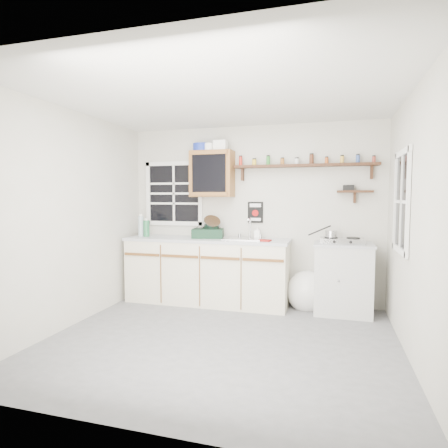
# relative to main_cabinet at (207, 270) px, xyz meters

# --- Properties ---
(room) EXTENTS (3.64, 3.24, 2.54)m
(room) POSITION_rel_main_cabinet_xyz_m (0.58, -1.30, 0.79)
(room) COLOR #57575A
(room) RESTS_ON ground
(main_cabinet) EXTENTS (2.31, 0.63, 0.92)m
(main_cabinet) POSITION_rel_main_cabinet_xyz_m (0.00, 0.00, 0.00)
(main_cabinet) COLOR beige
(main_cabinet) RESTS_ON floor
(right_cabinet) EXTENTS (0.73, 0.57, 0.91)m
(right_cabinet) POSITION_rel_main_cabinet_xyz_m (1.83, 0.03, -0.01)
(right_cabinet) COLOR #BABAB3
(right_cabinet) RESTS_ON floor
(sink) EXTENTS (0.52, 0.44, 0.29)m
(sink) POSITION_rel_main_cabinet_xyz_m (0.54, 0.01, 0.47)
(sink) COLOR #AEAEB3
(sink) RESTS_ON main_cabinet
(upper_cabinet) EXTENTS (0.60, 0.32, 0.65)m
(upper_cabinet) POSITION_rel_main_cabinet_xyz_m (0.03, 0.14, 1.36)
(upper_cabinet) COLOR brown
(upper_cabinet) RESTS_ON wall_back
(upper_cabinet_clutter) EXTENTS (0.50, 0.24, 0.14)m
(upper_cabinet_clutter) POSITION_rel_main_cabinet_xyz_m (-0.02, 0.14, 1.75)
(upper_cabinet_clutter) COLOR navy
(upper_cabinet_clutter) RESTS_ON upper_cabinet
(spice_shelf) EXTENTS (1.91, 0.18, 0.35)m
(spice_shelf) POSITION_rel_main_cabinet_xyz_m (1.30, 0.21, 1.47)
(spice_shelf) COLOR black
(spice_shelf) RESTS_ON wall_back
(secondary_shelf) EXTENTS (0.45, 0.16, 0.24)m
(secondary_shelf) POSITION_rel_main_cabinet_xyz_m (1.94, 0.22, 1.12)
(secondary_shelf) COLOR black
(secondary_shelf) RESTS_ON wall_back
(warning_sign) EXTENTS (0.22, 0.02, 0.30)m
(warning_sign) POSITION_rel_main_cabinet_xyz_m (0.63, 0.29, 0.82)
(warning_sign) COLOR black
(warning_sign) RESTS_ON wall_back
(window_back) EXTENTS (0.93, 0.03, 0.98)m
(window_back) POSITION_rel_main_cabinet_xyz_m (-0.62, 0.29, 1.09)
(window_back) COLOR black
(window_back) RESTS_ON wall_back
(window_right) EXTENTS (0.03, 0.78, 1.08)m
(window_right) POSITION_rel_main_cabinet_xyz_m (2.37, -0.75, 0.99)
(window_right) COLOR black
(window_right) RESTS_ON wall_back
(water_bottles) EXTENTS (0.17, 0.09, 0.33)m
(water_bottles) POSITION_rel_main_cabinet_xyz_m (-0.96, -0.03, 0.60)
(water_bottles) COLOR #A1B4BC
(water_bottles) RESTS_ON main_cabinet
(dish_rack) EXTENTS (0.49, 0.40, 0.32)m
(dish_rack) POSITION_rel_main_cabinet_xyz_m (0.01, 0.06, 0.56)
(dish_rack) COLOR black
(dish_rack) RESTS_ON main_cabinet
(soap_bottle) EXTENTS (0.08, 0.08, 0.17)m
(soap_bottle) POSITION_rel_main_cabinet_xyz_m (0.69, 0.16, 0.54)
(soap_bottle) COLOR silver
(soap_bottle) RESTS_ON main_cabinet
(rag) EXTENTS (0.17, 0.15, 0.02)m
(rag) POSITION_rel_main_cabinet_xyz_m (0.85, -0.13, 0.47)
(rag) COLOR maroon
(rag) RESTS_ON main_cabinet
(hotplate) EXTENTS (0.55, 0.30, 0.08)m
(hotplate) POSITION_rel_main_cabinet_xyz_m (1.81, 0.01, 0.48)
(hotplate) COLOR #AEAEB3
(hotplate) RESTS_ON right_cabinet
(saucepan) EXTENTS (0.37, 0.17, 0.16)m
(saucepan) POSITION_rel_main_cabinet_xyz_m (1.67, 0.01, 0.56)
(saucepan) COLOR #AEAEB3
(saucepan) RESTS_ON hotplate
(trash_bag) EXTENTS (0.48, 0.43, 0.55)m
(trash_bag) POSITION_rel_main_cabinet_xyz_m (1.39, 0.10, -0.23)
(trash_bag) COLOR silver
(trash_bag) RESTS_ON floor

